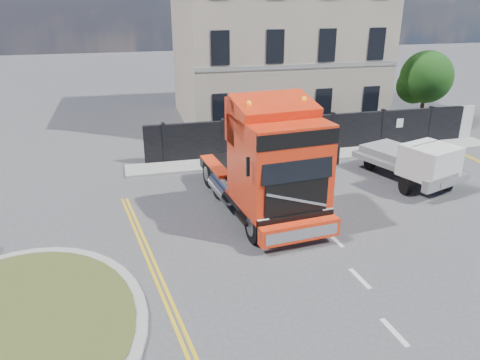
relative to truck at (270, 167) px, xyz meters
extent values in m
plane|color=#424244|center=(-1.27, -1.88, -2.03)|extent=(120.00, 120.00, 0.00)
cylinder|color=gray|center=(-8.27, -4.88, -1.97)|extent=(6.80, 6.80, 0.12)
cylinder|color=#35451B|center=(-8.27, -4.88, -1.89)|extent=(6.20, 6.20, 0.05)
cube|color=black|center=(4.73, 7.12, -1.03)|extent=(18.00, 0.25, 2.00)
cube|color=silver|center=(13.23, 7.12, -1.03)|extent=(2.60, 0.12, 2.00)
cube|color=#B6AC91|center=(4.73, 14.62, 3.47)|extent=(12.00, 10.00, 11.00)
cylinder|color=#382619|center=(13.23, 10.12, -0.83)|extent=(0.24, 0.24, 2.40)
sphere|color=black|center=(13.23, 10.12, 1.17)|extent=(3.20, 3.20, 3.20)
sphere|color=black|center=(12.73, 10.52, 0.57)|extent=(2.20, 2.20, 2.20)
cube|color=gray|center=(4.73, 6.22, -1.97)|extent=(20.00, 1.60, 0.12)
cube|color=black|center=(-0.13, 1.26, -1.18)|extent=(3.50, 7.39, 0.51)
cube|color=red|center=(0.07, -0.71, 0.41)|extent=(3.12, 3.22, 3.17)
cube|color=red|center=(-0.05, 0.47, 1.71)|extent=(2.92, 1.31, 1.59)
cube|color=black|center=(0.22, -2.15, 0.86)|extent=(2.49, 0.33, 1.19)
cube|color=red|center=(0.26, -2.51, -1.41)|extent=(2.86, 0.69, 0.62)
cylinder|color=black|center=(-1.05, -1.74, -1.44)|extent=(0.48, 1.21, 1.18)
cylinder|color=gray|center=(-1.05, -1.74, -1.44)|extent=(0.47, 0.69, 0.65)
cylinder|color=black|center=(1.39, -1.49, -1.44)|extent=(0.48, 1.21, 1.18)
cylinder|color=gray|center=(1.39, -1.49, -1.44)|extent=(0.47, 0.69, 0.65)
cylinder|color=black|center=(-1.47, 2.26, -1.44)|extent=(0.48, 1.21, 1.18)
cylinder|color=gray|center=(-1.47, 2.26, -1.44)|extent=(0.47, 0.69, 0.65)
cylinder|color=black|center=(0.97, 2.52, -1.44)|extent=(0.48, 1.21, 1.18)
cylinder|color=gray|center=(0.97, 2.52, -1.44)|extent=(0.47, 0.69, 0.65)
cylinder|color=black|center=(-1.61, 3.62, -1.44)|extent=(0.48, 1.21, 1.18)
cylinder|color=gray|center=(-1.61, 3.62, -1.44)|extent=(0.47, 0.69, 0.65)
cylinder|color=black|center=(0.83, 3.87, -1.44)|extent=(0.48, 1.21, 1.18)
cylinder|color=gray|center=(0.83, 3.87, -1.44)|extent=(0.47, 0.69, 0.65)
cube|color=slate|center=(7.25, 2.26, -1.31)|extent=(3.46, 5.32, 0.26)
cube|color=silver|center=(7.25, 0.71, -0.64)|extent=(2.46, 2.39, 1.34)
cylinder|color=black|center=(6.27, 0.71, -1.67)|extent=(0.26, 0.72, 0.72)
cylinder|color=black|center=(8.23, 0.71, -1.67)|extent=(0.26, 0.72, 0.72)
cylinder|color=black|center=(6.27, 3.80, -1.67)|extent=(0.26, 0.72, 0.72)
cylinder|color=black|center=(8.23, 3.80, -1.67)|extent=(0.26, 0.72, 0.72)
camera|label=1|loc=(-4.97, -15.38, 5.87)|focal=35.00mm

